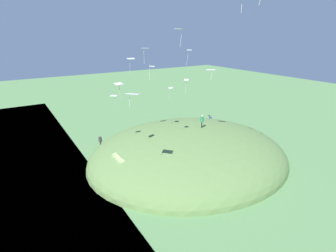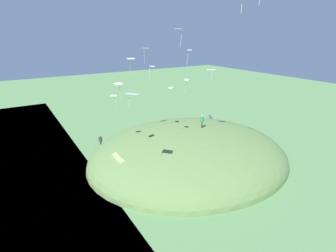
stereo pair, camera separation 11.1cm
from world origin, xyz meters
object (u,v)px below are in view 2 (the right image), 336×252
Objects in this scene: kite_6 at (170,89)px; kite_8 at (133,94)px; kite_2 at (186,81)px; kite_13 at (211,70)px; person_with_child at (100,140)px; person_walking_path at (202,120)px; person_near_shore at (211,119)px; kite_12 at (152,67)px; kite_1 at (119,85)px; kite_9 at (179,30)px; kite_0 at (114,97)px; kite_10 at (131,60)px; kite_5 at (146,49)px; kite_3 at (189,52)px.

kite_6 is 0.95× the size of kite_8.
kite_13 is at bearing -95.07° from kite_2.
person_with_child is 1.17× the size of kite_8.
person_walking_path is 1.04× the size of person_with_child.
person_near_shore is at bearing 33.49° from kite_8.
kite_12 is at bearing 51.81° from kite_8.
person_walking_path is 13.09m from kite_1.
kite_9 reaches higher than person_with_child.
kite_0 is 1.29× the size of kite_13.
person_walking_path is 11.75m from kite_0.
kite_0 is at bearing -165.71° from kite_10.
kite_13 is at bearing -20.49° from kite_12.
kite_9 is (9.94, 2.01, 6.96)m from kite_0.
person_near_shore is 1.31× the size of kite_13.
kite_6 is (-5.95, -5.23, 0.52)m from kite_2.
kite_10 reaches higher than person_with_child.
person_with_child is at bearing 109.81° from kite_10.
kite_9 is (4.66, 5.24, 6.09)m from kite_6.
kite_6 is at bearing -122.26° from person_near_shore.
kite_12 is at bearing -130.95° from person_near_shore.
kite_1 reaches higher than person_near_shore.
kite_0 is at bearing 162.14° from kite_13.
person_walking_path is 11.72m from kite_10.
kite_10 is (-16.52, -4.68, 11.14)m from person_near_shore.
kite_1 is at bearing -152.53° from kite_9.
kite_2 is (0.39, 4.15, 4.31)m from person_walking_path.
kite_13 is (0.81, -5.47, -4.42)m from kite_9.
kite_2 is (11.07, -5.14, 8.03)m from person_with_child.
kite_5 is (-4.69, 2.74, 4.25)m from kite_2.
kite_13 is at bearing 21.26° from kite_8.
person_near_shore is 0.84× the size of kite_2.
kite_0 is (-10.85, 2.16, 3.95)m from person_walking_path.
kite_13 is (-0.10, -1.30, 6.49)m from person_walking_path.
person_near_shore is 14.89m from kite_3.
kite_6 is 0.58× the size of kite_9.
kite_9 is (9.77, -5.12, 14.63)m from person_with_child.
kite_0 is 1.20× the size of kite_8.
person_near_shore is at bearing 31.92° from kite_6.
kite_12 is (-6.63, -2.07, -1.31)m from kite_3.
kite_0 is 4.13m from kite_1.
kite_6 is 1.02× the size of kite_13.
kite_0 is at bearing 166.36° from kite_12.
kite_0 is at bearing -169.96° from kite_2.
kite_1 is (-0.74, -3.55, 1.97)m from kite_0.
person_near_shore is 20.47m from kite_10.
kite_2 is at bearing 23.29° from kite_12.
person_with_child is (-18.86, 1.80, -0.32)m from person_near_shore.
kite_10 is (-4.04, -4.10, -0.81)m from kite_5.
kite_5 is 15.41m from kite_8.
kite_3 reaches higher than person_near_shore.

